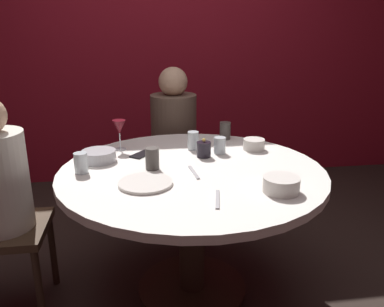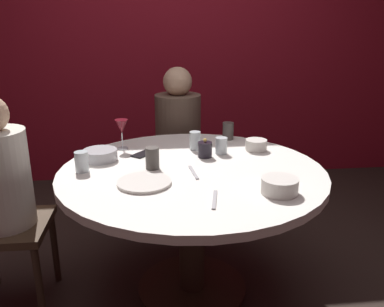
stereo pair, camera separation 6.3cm
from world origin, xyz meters
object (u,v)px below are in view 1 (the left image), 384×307
dining_table (192,195)px  bowl_serving_large (99,156)px  seated_diner_back (174,126)px  wine_glass (119,128)px  cell_phone (142,154)px  bowl_small_white (254,144)px  dinner_plate (145,183)px  cup_center_front (220,145)px  cup_by_left_diner (225,131)px  bowl_salad_center (281,184)px  cup_by_right_diner (81,163)px  cup_far_edge (152,159)px  candle_holder (204,149)px  cup_near_candle (193,141)px

dining_table → bowl_serving_large: (-0.48, 0.18, 0.18)m
seated_diner_back → wine_glass: size_ratio=6.49×
cell_phone → bowl_small_white: bowl_small_white is taller
dinner_plate → cup_center_front: (0.43, 0.40, 0.04)m
cup_by_left_diner → bowl_salad_center: bearing=-86.2°
cup_by_right_diner → cup_center_front: size_ratio=1.10×
bowl_salad_center → cup_by_right_diner: (-0.89, 0.36, 0.02)m
bowl_small_white → cup_far_edge: (-0.60, -0.25, 0.02)m
cell_phone → cup_by_left_diner: size_ratio=1.28×
wine_glass → cup_center_front: size_ratio=1.89×
candle_holder → cup_near_candle: same height
wine_glass → bowl_salad_center: bearing=-45.2°
candle_holder → cup_near_candle: bearing=104.9°
cup_near_candle → bowl_small_white: bearing=-8.6°
cup_far_edge → wine_glass: bearing=115.8°
wine_glass → cell_phone: (0.12, -0.12, -0.12)m
dinner_plate → cell_phone: size_ratio=1.79×
cup_by_left_diner → dinner_plate: bearing=-127.5°
candle_holder → wine_glass: (-0.46, 0.20, 0.09)m
dining_table → cup_center_front: size_ratio=14.40×
dinner_plate → cup_by_left_diner: (0.53, 0.69, 0.05)m
bowl_salad_center → cup_near_candle: (-0.29, 0.66, 0.02)m
candle_holder → cup_near_candle: 0.15m
seated_diner_back → wine_glass: (-0.37, -0.58, 0.15)m
wine_glass → bowl_salad_center: size_ratio=1.10×
cell_phone → wine_glass: bearing=-6.9°
dining_table → seated_diner_back: bearing=90.0°
dinner_plate → cup_by_right_diner: bearing=147.8°
candle_holder → bowl_small_white: size_ratio=0.85×
bowl_serving_large → cup_far_edge: size_ratio=1.64×
cell_phone → cup_far_edge: cup_far_edge is taller
cell_phone → bowl_small_white: bearing=-140.7°
bowl_salad_center → bowl_small_white: 0.61m
cup_near_candle → cup_by_left_diner: size_ratio=0.97×
seated_diner_back → bowl_salad_center: bearing=14.8°
dinner_plate → cup_by_left_diner: bearing=52.5°
cup_near_candle → wine_glass: bearing=172.7°
wine_glass → bowl_serving_large: 0.24m
cup_center_front → cup_by_right_diner: bearing=-164.1°
bowl_serving_large → cup_center_front: size_ratio=1.95×
bowl_small_white → cup_near_candle: cup_near_candle is taller
bowl_small_white → cup_near_candle: size_ratio=1.17×
seated_diner_back → bowl_salad_center: seated_diner_back is taller
cup_by_left_diner → cup_far_edge: cup_far_edge is taller
candle_holder → bowl_small_white: candle_holder is taller
cup_by_left_diner → cup_far_edge: bearing=-134.9°
seated_diner_back → wine_glass: seated_diner_back is taller
candle_holder → cup_near_candle: (-0.04, 0.14, 0.01)m
dining_table → bowl_serving_large: size_ratio=7.38×
wine_glass → cup_far_edge: 0.40m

